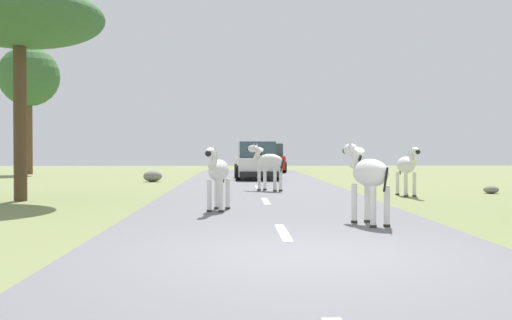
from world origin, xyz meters
The scene contains 13 objects.
ground_plane centered at (0.00, 0.00, 0.00)m, with size 90.00×90.00×0.00m, color olive.
road centered at (-0.14, 0.00, 0.03)m, with size 6.00×64.00×0.05m, color slate.
lane_markings centered at (-0.14, -1.00, 0.05)m, with size 0.16×56.00×0.01m.
zebra_0 centered at (-1.33, 5.53, 0.93)m, with size 0.61×1.55×1.48m.
zebra_1 centered at (0.12, 12.07, 1.00)m, with size 1.32×1.36×1.59m.
zebra_2 centered at (1.48, 3.04, 0.97)m, with size 0.74×1.60×1.55m.
zebra_3 centered at (4.28, 10.24, 0.93)m, with size 0.52×1.65×1.56m.
car_0 centered at (0.99, 28.89, 0.85)m, with size 2.06×4.36×1.74m.
car_1 centered at (0.01, 20.06, 0.85)m, with size 2.10×4.38×1.74m.
tree_1 centered at (-6.88, 8.87, 5.01)m, with size 4.60×4.60×5.86m.
tree_3 centered at (-12.95, 27.23, 5.63)m, with size 3.47×3.47×7.41m.
rock_2 centered at (7.31, 11.24, 0.13)m, with size 0.49×0.43×0.25m, color gray.
rock_3 centered at (-4.64, 18.71, 0.25)m, with size 0.82×0.68×0.49m, color gray.
Camera 1 is at (-0.90, -7.77, 1.41)m, focal length 41.91 mm.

